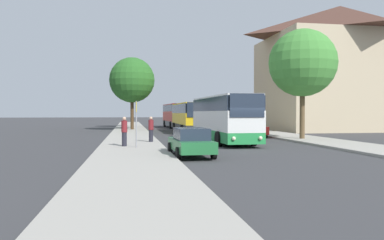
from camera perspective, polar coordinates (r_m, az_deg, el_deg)
The scene contains 15 objects.
ground_plane at distance 23.93m, azimuth 7.88°, elevation -4.19°, with size 300.00×300.00×0.00m, color #38383A.
sidewalk_left at distance 22.83m, azimuth -9.17°, elevation -4.26°, with size 4.00×120.00×0.15m, color #A39E93.
sidewalk_right at distance 26.87m, azimuth 22.30°, elevation -3.52°, with size 4.00×120.00×0.15m, color #A39E93.
building_right_background at distance 51.24m, azimuth 21.59°, elevation 7.36°, with size 18.02×13.49×15.66m.
bus_front at distance 27.93m, azimuth 4.76°, elevation 0.32°, with size 2.91×10.87×3.40m.
bus_middle at distance 41.29m, azimuth -0.36°, elevation 0.47°, with size 2.92×11.56×3.23m.
bus_rear at distance 54.70m, azimuth -2.42°, elevation 0.75°, with size 3.11×11.24×3.44m.
parked_car_left_curb at distance 18.86m, azimuth -0.19°, elevation -3.33°, with size 2.01×4.37×1.44m.
parked_car_right_near at distance 34.33m, azimuth 8.83°, elevation -1.30°, with size 2.02×4.72×1.43m.
bus_stop_sign at distance 22.54m, azimuth -8.49°, elevation 0.19°, with size 0.08×0.45×2.75m.
pedestrian_waiting_near at distance 26.58m, azimuth -6.27°, elevation -1.38°, with size 0.36×0.36×1.78m.
pedestrian_waiting_far at distance 23.33m, azimuth -10.28°, elevation -1.70°, with size 0.36×0.36×1.81m.
tree_left_near at distance 55.83m, azimuth -9.17°, elevation 4.96°, with size 4.63×4.63×8.13m.
tree_left_far at distance 46.67m, azimuth -9.12°, elevation 6.02°, with size 5.53×5.53×8.82m.
tree_right_near at distance 31.33m, azimuth 16.49°, elevation 8.31°, with size 5.36×5.36×8.70m.
Camera 1 is at (-7.17, -22.73, 2.23)m, focal length 35.00 mm.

